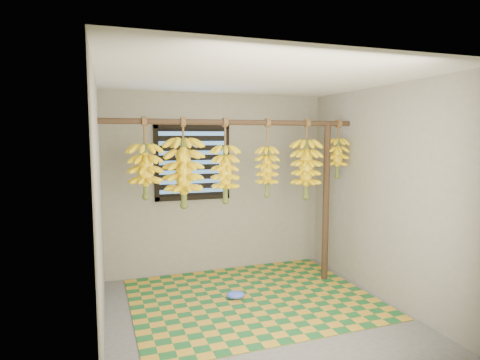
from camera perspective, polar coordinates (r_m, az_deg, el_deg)
name	(u,v)px	position (r m, az deg, el deg)	size (l,w,h in m)	color
floor	(257,315)	(4.39, 2.39, -18.67)	(3.00, 3.00, 0.01)	#525252
ceiling	(258,78)	(4.02, 2.56, 14.30)	(3.00, 3.00, 0.01)	silver
wall_back	(218,184)	(5.45, -3.17, -0.53)	(3.00, 0.01, 2.40)	gray
wall_left	(99,209)	(3.77, -19.47, -3.92)	(0.01, 3.00, 2.40)	gray
wall_right	(383,194)	(4.77, 19.62, -1.85)	(0.01, 3.00, 2.40)	gray
window	(193,162)	(5.31, -6.76, 2.51)	(1.00, 0.04, 1.00)	black
hanging_pole	(236,122)	(4.64, -0.59, 8.20)	(0.06, 0.06, 3.00)	#462F1F
support_post	(326,203)	(5.20, 12.13, -3.21)	(0.08, 0.08, 2.00)	#462F1F
woven_mat	(252,298)	(4.77, 1.71, -16.42)	(2.67, 2.13, 0.01)	#1A5B29
plastic_bag	(235,295)	(4.72, -0.65, -16.03)	(0.21, 0.15, 0.09)	#405FEE
banana_bunch_a	(145,171)	(4.45, -13.30, 1.24)	(0.35, 0.35, 0.88)	brown
banana_bunch_b	(184,173)	(4.51, -8.02, 1.03)	(0.42, 0.42, 1.00)	brown
banana_bunch_c	(225,174)	(4.62, -2.10, 0.88)	(0.31, 0.31, 0.97)	brown
banana_bunch_d	(267,171)	(4.79, 3.86, 1.26)	(0.28, 0.28, 0.93)	brown
banana_bunch_e	(306,169)	(5.01, 9.40, 1.54)	(0.36, 0.36, 0.97)	brown
banana_bunch_f	(337,158)	(5.22, 13.69, 3.07)	(0.28, 0.28, 0.74)	brown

